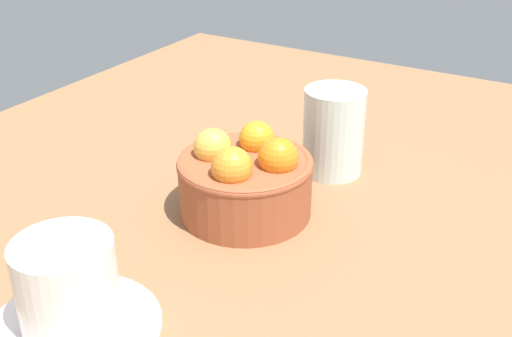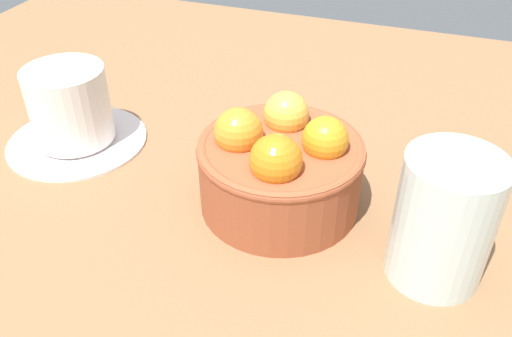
{
  "view_description": "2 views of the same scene",
  "coord_description": "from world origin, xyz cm",
  "views": [
    {
      "loc": [
        -48.26,
        -29.73,
        34.01
      ],
      "look_at": [
        -0.28,
        -1.43,
        5.55
      ],
      "focal_mm": 44.61,
      "sensor_mm": 36.0,
      "label": 1
    },
    {
      "loc": [
        10.21,
        -34.61,
        29.79
      ],
      "look_at": [
        -1.34,
        -2.23,
        4.84
      ],
      "focal_mm": 37.74,
      "sensor_mm": 36.0,
      "label": 2
    }
  ],
  "objects": [
    {
      "name": "ground_plane",
      "position": [
        0.0,
        0.0,
        -2.3
      ],
      "size": [
        110.47,
        89.12,
        4.59
      ],
      "primitive_type": "cube",
      "color": "brown"
    },
    {
      "name": "coffee_cup",
      "position": [
        -22.11,
        2.3,
        3.48
      ],
      "size": [
        13.75,
        13.75,
        7.99
      ],
      "color": "white",
      "rests_on": "ground_plane"
    },
    {
      "name": "water_glass",
      "position": [
        13.06,
        -3.77,
        4.99
      ],
      "size": [
        6.93,
        6.93,
        9.98
      ],
      "primitive_type": "cylinder",
      "color": "silver",
      "rests_on": "ground_plane"
    },
    {
      "name": "terracotta_bowl",
      "position": [
        -0.02,
        -0.02,
        3.95
      ],
      "size": [
        13.73,
        13.73,
        8.88
      ],
      "color": "#9E4C2D",
      "rests_on": "ground_plane"
    }
  ]
}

